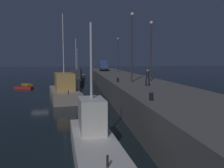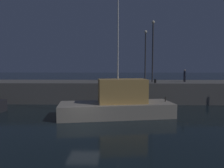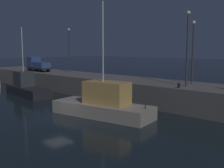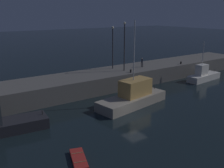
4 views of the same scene
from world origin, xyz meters
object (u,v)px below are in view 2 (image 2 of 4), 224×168
(lamp_post_east, at_px, (145,51))
(bollard_west, at_px, (155,81))
(fishing_boat_blue, at_px, (118,103))
(dockworker, at_px, (185,75))
(lamp_post_central, at_px, (153,47))

(lamp_post_east, height_order, bollard_west, lamp_post_east)
(fishing_boat_blue, relative_size, lamp_post_east, 1.55)
(fishing_boat_blue, xyz_separation_m, lamp_post_east, (4.18, 11.18, 5.94))
(fishing_boat_blue, height_order, dockworker, fishing_boat_blue)
(fishing_boat_blue, height_order, lamp_post_east, fishing_boat_blue)
(lamp_post_east, height_order, lamp_post_central, lamp_post_central)
(lamp_post_east, bearing_deg, bollard_west, -80.63)
(fishing_boat_blue, distance_m, lamp_post_east, 13.33)
(dockworker, bearing_deg, lamp_post_east, 159.03)
(dockworker, relative_size, bollard_west, 3.32)
(bollard_west, bearing_deg, dockworker, 27.17)
(fishing_boat_blue, bearing_deg, lamp_post_central, 60.60)
(lamp_post_central, xyz_separation_m, dockworker, (4.68, 0.59, -3.91))
(fishing_boat_blue, bearing_deg, lamp_post_east, 69.50)
(dockworker, bearing_deg, lamp_post_central, -172.83)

